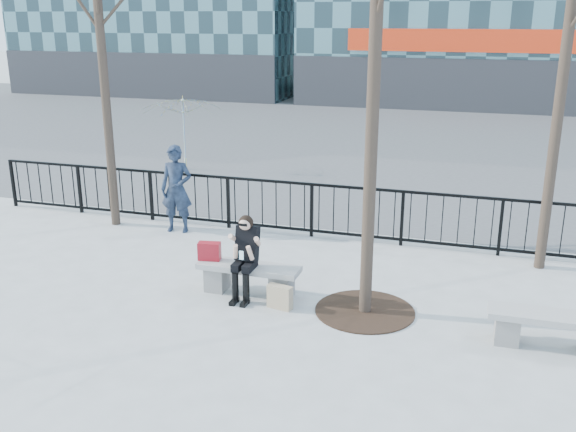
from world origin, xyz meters
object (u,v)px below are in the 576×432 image
(standing_man, at_px, (177,189))
(seated_woman, at_px, (245,258))
(bench_second, at_px, (551,327))
(bench_main, at_px, (249,276))

(standing_man, bearing_deg, seated_woman, -54.79)
(bench_second, bearing_deg, standing_man, 156.38)
(bench_second, bearing_deg, seated_woman, 175.65)
(seated_woman, xyz_separation_m, standing_man, (-2.51, 2.65, 0.23))
(bench_main, bearing_deg, standing_man, 135.27)
(bench_main, xyz_separation_m, bench_second, (4.47, -0.42, -0.00))
(bench_second, bearing_deg, bench_main, 173.61)
(seated_woman, height_order, standing_man, standing_man)
(bench_main, distance_m, bench_second, 4.49)
(bench_main, height_order, bench_second, bench_main)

